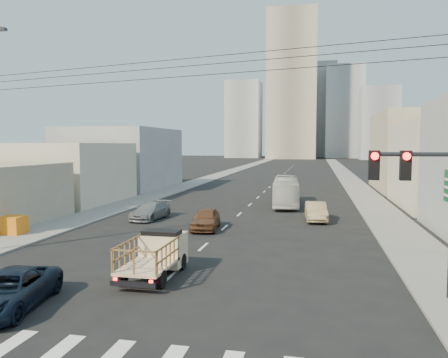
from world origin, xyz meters
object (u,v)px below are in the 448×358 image
at_px(sedan_tan, 316,211).
at_px(sedan_brown, 206,219).
at_px(navy_pickup, 8,290).
at_px(city_bus, 286,191).
at_px(crate_stack, 10,225).
at_px(sedan_grey, 151,211).
at_px(flatbed_pickup, 155,252).

bearing_deg(sedan_tan, sedan_brown, -150.17).
distance_m(navy_pickup, city_bus, 30.12).
xyz_separation_m(city_bus, sedan_tan, (2.85, -8.26, -0.66)).
relative_size(navy_pickup, city_bus, 0.49).
bearing_deg(city_bus, navy_pickup, -108.87).
bearing_deg(sedan_brown, navy_pickup, -107.59).
xyz_separation_m(sedan_brown, crate_stack, (-11.84, -4.61, -0.05)).
bearing_deg(sedan_brown, crate_stack, -164.69).
relative_size(city_bus, crate_stack, 5.47).
distance_m(navy_pickup, sedan_grey, 18.92).
xyz_separation_m(flatbed_pickup, crate_stack, (-12.32, 6.32, -0.40)).
xyz_separation_m(navy_pickup, city_bus, (7.85, 29.07, 0.70)).
xyz_separation_m(flatbed_pickup, sedan_grey, (-5.74, 14.01, -0.43)).
height_order(sedan_brown, sedan_tan, sedan_brown).
bearing_deg(sedan_brown, city_bus, 64.93).
bearing_deg(crate_stack, sedan_grey, 49.49).
relative_size(city_bus, sedan_brown, 2.28).
height_order(flatbed_pickup, crate_stack, flatbed_pickup).
xyz_separation_m(flatbed_pickup, sedan_tan, (6.99, 16.01, -0.38)).
distance_m(flatbed_pickup, sedan_brown, 10.95).
bearing_deg(navy_pickup, crate_stack, 118.48).
xyz_separation_m(sedan_brown, sedan_tan, (7.47, 5.08, -0.02)).
xyz_separation_m(city_bus, sedan_grey, (-9.88, -10.26, -0.71)).
bearing_deg(navy_pickup, sedan_brown, 69.11).
bearing_deg(city_bus, crate_stack, -136.26).
bearing_deg(sedan_tan, city_bus, 104.68).
bearing_deg(sedan_tan, sedan_grey, -175.46).
bearing_deg(flatbed_pickup, crate_stack, 152.85).
relative_size(flatbed_pickup, navy_pickup, 0.91).
height_order(navy_pickup, crate_stack, navy_pickup).
bearing_deg(sedan_brown, sedan_tan, 28.23).
bearing_deg(crate_stack, sedan_tan, 26.65).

